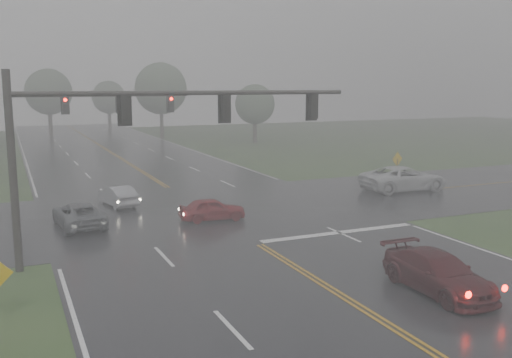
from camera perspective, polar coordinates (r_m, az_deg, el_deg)
name	(u,v)px	position (r m, az deg, el deg)	size (l,w,h in m)	color
main_road	(216,218)	(31.72, -4.07, -3.88)	(18.00, 160.00, 0.02)	black
cross_street	(204,210)	(33.56, -5.22, -3.15)	(120.00, 14.00, 0.02)	black
stop_bar	(339,233)	(28.72, 8.30, -5.37)	(8.50, 0.50, 0.01)	silver
sedan_maroon	(437,292)	(21.62, 17.66, -10.73)	(1.94, 4.78, 1.39)	#3C0A0E
sedan_red	(212,220)	(31.10, -4.39, -4.15)	(1.44, 3.58, 1.22)	maroon
sedan_silver	(118,206)	(35.64, -13.62, -2.64)	(1.30, 3.74, 1.23)	#A2A4AA
car_grey	(80,227)	(30.99, -17.23, -4.60)	(2.11, 4.58, 1.27)	#515458
pickup_white	(403,191)	(40.88, 14.51, -1.15)	(2.82, 6.12, 1.70)	#BABCBE
signal_gantry_near	(131,127)	(24.11, -12.43, 5.06)	(14.78, 0.34, 7.86)	black
signal_gantry_far	(67,116)	(40.75, -18.35, 6.00)	(12.30, 0.38, 7.43)	black
sign_diamond_east	(397,163)	(42.08, 13.93, 1.54)	(1.04, 0.28, 2.54)	black
tree_ne_a	(161,89)	(78.70, -9.50, 8.90)	(6.98, 6.98, 10.25)	#322820
tree_n_mid	(49,92)	(86.33, -20.03, 8.19)	(6.49, 6.49, 9.53)	#322820
tree_e_near	(255,104)	(72.10, -0.12, 7.47)	(5.01, 5.01, 7.36)	#322820
tree_n_far	(109,97)	(97.40, -14.52, 7.91)	(5.40, 5.40, 7.93)	#322820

